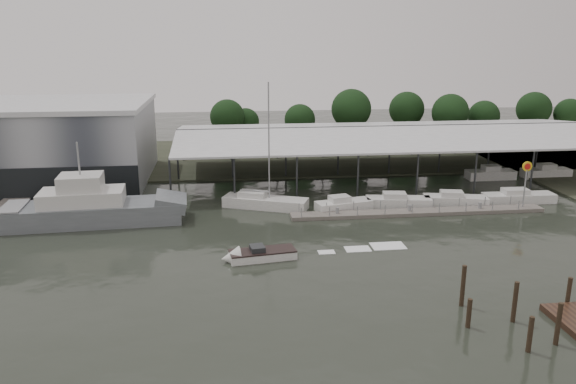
{
  "coord_description": "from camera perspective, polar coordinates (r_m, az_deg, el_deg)",
  "views": [
    {
      "loc": [
        -5.88,
        -46.24,
        18.64
      ],
      "look_at": [
        0.88,
        11.59,
        2.5
      ],
      "focal_mm": 35.0,
      "sensor_mm": 36.0,
      "label": 1
    }
  ],
  "objects": [
    {
      "name": "ground",
      "position": [
        50.2,
        0.54,
        -6.3
      ],
      "size": [
        200.0,
        200.0,
        0.0
      ],
      "primitive_type": "plane",
      "color": "#262B23",
      "rests_on": "ground"
    },
    {
      "name": "floating_dock",
      "position": [
        62.76,
        13.09,
        -2.01
      ],
      "size": [
        28.0,
        2.0,
        1.4
      ],
      "color": "slate",
      "rests_on": "ground"
    },
    {
      "name": "mooring_pilings",
      "position": [
        41.09,
        22.09,
        -11.14
      ],
      "size": [
        8.7,
        6.67,
        3.69
      ],
      "color": "#362A1B",
      "rests_on": "ground"
    },
    {
      "name": "land_strip_far",
      "position": [
        90.36,
        -2.8,
        3.63
      ],
      "size": [
        140.0,
        30.0,
        0.3
      ],
      "color": "#3B3F2F",
      "rests_on": "ground"
    },
    {
      "name": "moored_cruiser_0",
      "position": [
        62.68,
        5.63,
        -1.3
      ],
      "size": [
        6.6,
        3.53,
        1.7
      ],
      "rotation": [
        0.0,
        0.0,
        0.22
      ],
      "color": "white",
      "rests_on": "ground"
    },
    {
      "name": "speedboat_underway",
      "position": [
        48.93,
        -3.23,
        -6.43
      ],
      "size": [
        17.4,
        4.48,
        2.0
      ],
      "rotation": [
        0.0,
        0.0,
        3.29
      ],
      "color": "white",
      "rests_on": "ground"
    },
    {
      "name": "moored_cruiser_3",
      "position": [
        70.6,
        22.34,
        -0.49
      ],
      "size": [
        8.33,
        2.36,
        1.7
      ],
      "rotation": [
        0.0,
        0.0,
        -0.02
      ],
      "color": "white",
      "rests_on": "ground"
    },
    {
      "name": "moored_cruiser_2",
      "position": [
        67.08,
        16.58,
        -0.76
      ],
      "size": [
        7.44,
        3.78,
        1.7
      ],
      "rotation": [
        0.0,
        0.0,
        -0.23
      ],
      "color": "white",
      "rests_on": "ground"
    },
    {
      "name": "shell_fuel_sign",
      "position": [
        66.78,
        23.04,
        1.51
      ],
      "size": [
        1.1,
        0.18,
        5.55
      ],
      "color": "gray",
      "rests_on": "ground"
    },
    {
      "name": "white_sailboat",
      "position": [
        63.3,
        -2.45,
        -1.02
      ],
      "size": [
        9.8,
        6.01,
        14.21
      ],
      "rotation": [
        0.0,
        0.0,
        -0.39
      ],
      "color": "white",
      "rests_on": "ground"
    },
    {
      "name": "moored_cruiser_1",
      "position": [
        64.93,
        11.1,
        -0.92
      ],
      "size": [
        7.52,
        3.3,
        1.7
      ],
      "rotation": [
        0.0,
        0.0,
        -0.16
      ],
      "color": "white",
      "rests_on": "ground"
    },
    {
      "name": "horizon_tree_line",
      "position": [
        100.15,
        11.86,
        7.87
      ],
      "size": [
        66.63,
        11.32,
        10.18
      ],
      "color": "black",
      "rests_on": "ground"
    },
    {
      "name": "storage_warehouse",
      "position": [
        80.45,
        -22.61,
        4.75
      ],
      "size": [
        24.5,
        20.5,
        10.5
      ],
      "color": "#94989D",
      "rests_on": "ground"
    },
    {
      "name": "grey_trawler",
      "position": [
        61.14,
        -18.98,
        -1.58
      ],
      "size": [
        18.49,
        6.02,
        8.84
      ],
      "rotation": [
        0.0,
        0.0,
        0.06
      ],
      "color": "slate",
      "rests_on": "ground"
    },
    {
      "name": "covered_boat_shed",
      "position": [
        78.69,
        10.38,
        6.09
      ],
      "size": [
        58.24,
        24.0,
        6.96
      ],
      "color": "silver",
      "rests_on": "ground"
    }
  ]
}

